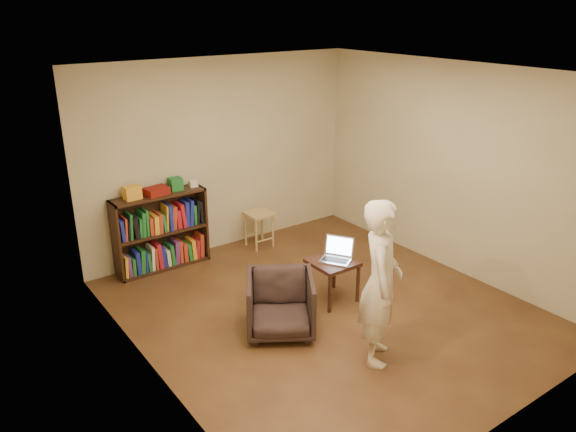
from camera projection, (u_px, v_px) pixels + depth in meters
floor at (325, 310)px, 6.30m from camera, size 4.50×4.50×0.00m
ceiling at (332, 73)px, 5.37m from camera, size 4.50×4.50×0.00m
wall_back at (222, 156)px, 7.54m from camera, size 4.00×0.00×4.00m
wall_left at (146, 246)px, 4.74m from camera, size 0.00×4.50×4.50m
wall_right at (453, 169)px, 6.93m from camera, size 0.00×4.50×4.50m
bookshelf at (161, 235)px, 7.17m from camera, size 1.20×0.30×1.00m
box_yellow at (132, 193)px, 6.76m from camera, size 0.20×0.15×0.16m
red_cloth at (156, 191)px, 6.93m from camera, size 0.31×0.25×0.09m
box_green at (176, 184)px, 7.10m from camera, size 0.17×0.17×0.16m
box_white at (193, 184)px, 7.24m from camera, size 0.11×0.11×0.08m
stool at (259, 219)px, 7.80m from camera, size 0.35×0.35×0.51m
armchair at (280, 304)px, 5.78m from camera, size 0.95×0.96×0.64m
side_table at (333, 267)px, 6.38m from camera, size 0.48×0.48×0.49m
laptop at (337, 255)px, 6.37m from camera, size 0.43×0.44×0.25m
person at (380, 282)px, 5.18m from camera, size 0.69×0.70×1.62m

